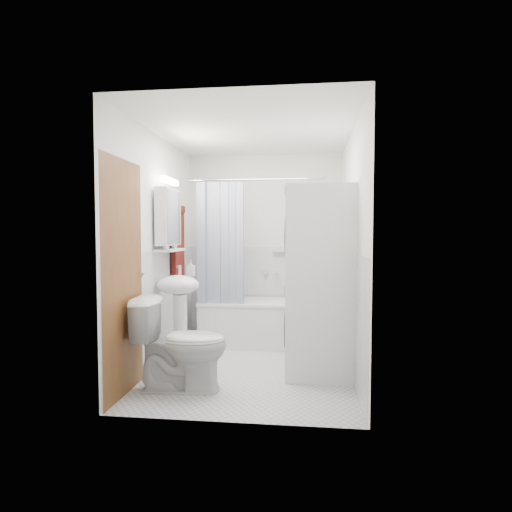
# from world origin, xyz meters

# --- Properties ---
(floor) EXTENTS (2.60, 2.60, 0.00)m
(floor) POSITION_xyz_m (0.00, 0.00, 0.00)
(floor) COLOR silver
(floor) RESTS_ON ground
(room_walls) EXTENTS (2.60, 2.60, 2.60)m
(room_walls) POSITION_xyz_m (0.00, 0.00, 1.49)
(room_walls) COLOR white
(room_walls) RESTS_ON ground
(wainscot) EXTENTS (1.98, 2.58, 2.58)m
(wainscot) POSITION_xyz_m (0.00, 0.29, 0.60)
(wainscot) COLOR white
(wainscot) RESTS_ON ground
(door) EXTENTS (0.05, 2.00, 2.00)m
(door) POSITION_xyz_m (-0.95, -0.55, 1.00)
(door) COLOR brown
(door) RESTS_ON ground
(bathtub) EXTENTS (1.43, 0.68, 0.55)m
(bathtub) POSITION_xyz_m (-0.03, 0.92, 0.30)
(bathtub) COLOR white
(bathtub) RESTS_ON ground
(tub_spout) EXTENTS (0.04, 0.12, 0.04)m
(tub_spout) POSITION_xyz_m (0.17, 1.25, 0.87)
(tub_spout) COLOR silver
(tub_spout) RESTS_ON room_walls
(curtain_rod) EXTENTS (1.61, 0.02, 0.02)m
(curtain_rod) POSITION_xyz_m (-0.03, 0.64, 2.00)
(curtain_rod) COLOR silver
(curtain_rod) RESTS_ON room_walls
(shower_curtain) EXTENTS (0.55, 0.02, 1.45)m
(shower_curtain) POSITION_xyz_m (-0.46, 0.64, 1.25)
(shower_curtain) COLOR #141F47
(shower_curtain) RESTS_ON curtain_rod
(sink) EXTENTS (0.44, 0.37, 1.04)m
(sink) POSITION_xyz_m (-0.75, -0.06, 0.70)
(sink) COLOR white
(sink) RESTS_ON ground
(medicine_cabinet) EXTENTS (0.13, 0.50, 0.71)m
(medicine_cabinet) POSITION_xyz_m (-0.90, 0.10, 1.57)
(medicine_cabinet) COLOR white
(medicine_cabinet) RESTS_ON room_walls
(shelf) EXTENTS (0.18, 0.54, 0.02)m
(shelf) POSITION_xyz_m (-0.89, 0.10, 1.20)
(shelf) COLOR silver
(shelf) RESTS_ON room_walls
(shower_caddy) EXTENTS (0.22, 0.06, 0.02)m
(shower_caddy) POSITION_xyz_m (0.22, 1.24, 1.15)
(shower_caddy) COLOR silver
(shower_caddy) RESTS_ON room_walls
(towel) EXTENTS (0.07, 0.35, 0.85)m
(towel) POSITION_xyz_m (-0.94, 0.54, 1.29)
(towel) COLOR #530D0A
(towel) RESTS_ON room_walls
(washer_dryer) EXTENTS (0.66, 0.65, 1.83)m
(washer_dryer) POSITION_xyz_m (0.68, -0.13, 0.91)
(washer_dryer) COLOR white
(washer_dryer) RESTS_ON ground
(toilet) EXTENTS (0.85, 0.51, 0.80)m
(toilet) POSITION_xyz_m (-0.54, -0.69, 0.40)
(toilet) COLOR white
(toilet) RESTS_ON ground
(soap_pump) EXTENTS (0.08, 0.17, 0.08)m
(soap_pump) POSITION_xyz_m (-0.71, 0.25, 0.95)
(soap_pump) COLOR gray
(soap_pump) RESTS_ON sink
(shelf_bottle) EXTENTS (0.07, 0.18, 0.07)m
(shelf_bottle) POSITION_xyz_m (-0.89, -0.05, 1.25)
(shelf_bottle) COLOR gray
(shelf_bottle) RESTS_ON shelf
(shelf_cup) EXTENTS (0.10, 0.09, 0.10)m
(shelf_cup) POSITION_xyz_m (-0.89, 0.22, 1.26)
(shelf_cup) COLOR gray
(shelf_cup) RESTS_ON shelf
(shampoo_a) EXTENTS (0.13, 0.17, 0.13)m
(shampoo_a) POSITION_xyz_m (0.35, 1.24, 1.23)
(shampoo_a) COLOR gray
(shampoo_a) RESTS_ON shower_caddy
(shampoo_b) EXTENTS (0.08, 0.21, 0.08)m
(shampoo_b) POSITION_xyz_m (0.47, 1.24, 1.20)
(shampoo_b) COLOR #2A2BA9
(shampoo_b) RESTS_ON shower_caddy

